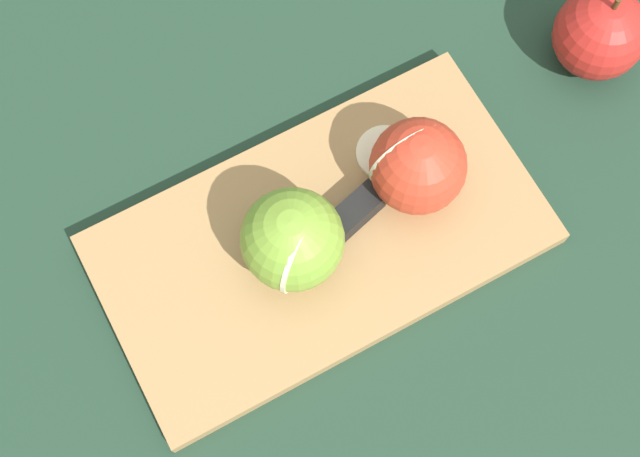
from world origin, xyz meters
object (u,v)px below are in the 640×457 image
object	(u,v)px
apple_half_right	(418,166)
apple_half_left	(296,244)
knife	(351,216)
apple_whole	(600,34)

from	to	relation	value
apple_half_right	apple_half_left	bearing A→B (deg)	94.95
apple_half_right	knife	size ratio (longest dim) A/B	0.52
apple_half_left	knife	size ratio (longest dim) A/B	0.54
knife	apple_whole	distance (m)	0.28
apple_half_right	knife	world-z (taller)	apple_half_right
apple_half_left	apple_half_right	distance (m)	0.12
apple_half_left	apple_half_right	world-z (taller)	apple_half_left
apple_half_right	apple_whole	xyz separation A→B (m)	(0.22, 0.00, -0.02)
knife	apple_half_left	bearing A→B (deg)	174.20
knife	apple_half_right	bearing A→B (deg)	-12.28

